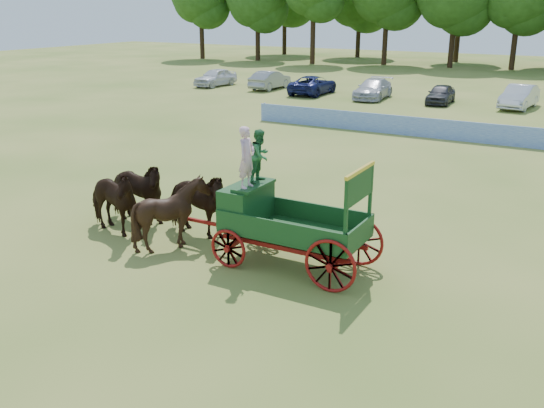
{
  "coord_description": "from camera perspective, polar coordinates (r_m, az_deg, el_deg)",
  "views": [
    {
      "loc": [
        4.96,
        -14.04,
        6.79
      ],
      "look_at": [
        -3.28,
        0.45,
        1.3
      ],
      "focal_mm": 40.0,
      "sensor_mm": 36.0,
      "label": 1
    }
  ],
  "objects": [
    {
      "name": "parked_cars",
      "position": [
        44.88,
        23.2,
        9.03
      ],
      "size": [
        52.74,
        6.85,
        1.58
      ],
      "color": "silver",
      "rests_on": "ground"
    },
    {
      "name": "horse_lead_left",
      "position": [
        19.28,
        -14.98,
        0.27
      ],
      "size": [
        2.64,
        1.53,
        2.1
      ],
      "primitive_type": "imported",
      "rotation": [
        0.0,
        0.0,
        1.41
      ],
      "color": "black",
      "rests_on": "ground"
    },
    {
      "name": "horse_lead_right",
      "position": [
        20.03,
        -12.8,
        1.12
      ],
      "size": [
        2.51,
        1.18,
        2.1
      ],
      "primitive_type": "imported",
      "rotation": [
        0.0,
        0.0,
        1.59
      ],
      "color": "black",
      "rests_on": "ground"
    },
    {
      "name": "sponsor_banner",
      "position": [
        33.19,
        18.84,
        6.37
      ],
      "size": [
        26.0,
        0.08,
        1.05
      ],
      "primitive_type": "cube",
      "color": "#214EB3",
      "rests_on": "ground"
    },
    {
      "name": "horse_wheel_left",
      "position": [
        17.74,
        -9.4,
        -0.89
      ],
      "size": [
        2.29,
        2.14,
        2.11
      ],
      "primitive_type": "imported",
      "rotation": [
        0.0,
        0.0,
        1.83
      ],
      "color": "black",
      "rests_on": "ground"
    },
    {
      "name": "ground",
      "position": [
        16.37,
        9.31,
        -6.54
      ],
      "size": [
        160.0,
        160.0,
        0.0
      ],
      "primitive_type": "plane",
      "color": "#A39749",
      "rests_on": "ground"
    },
    {
      "name": "farm_dray",
      "position": [
        16.39,
        -0.13,
        -0.17
      ],
      "size": [
        6.0,
        2.0,
        3.8
      ],
      "color": "#9D150F",
      "rests_on": "ground"
    },
    {
      "name": "horse_wheel_right",
      "position": [
        18.56,
        -7.28,
        0.06
      ],
      "size": [
        2.53,
        1.22,
        2.1
      ],
      "primitive_type": "imported",
      "rotation": [
        0.0,
        0.0,
        1.54
      ],
      "color": "black",
      "rests_on": "ground"
    }
  ]
}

